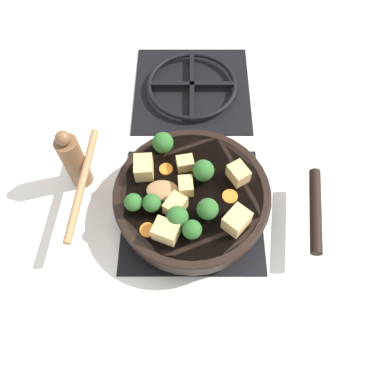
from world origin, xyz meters
TOP-DOWN VIEW (x-y plane):
  - ground_plane at (0.00, 0.00)m, footprint 2.40×2.40m
  - front_burner_grate at (0.00, 0.00)m, footprint 0.31×0.31m
  - rear_burner_grate at (0.00, 0.36)m, footprint 0.31×0.31m
  - skillet_pan at (0.00, -0.00)m, footprint 0.44×0.33m
  - wooden_spoon at (-0.16, 0.01)m, footprint 0.22×0.27m
  - tofu_cube_center_large at (-0.05, -0.10)m, footprint 0.06×0.05m
  - tofu_cube_near_handle at (-0.01, 0.01)m, footprint 0.03×0.04m
  - tofu_cube_east_chunk at (-0.01, 0.06)m, footprint 0.04×0.03m
  - tofu_cube_west_chunk at (0.09, -0.07)m, footprint 0.06×0.06m
  - tofu_cube_back_piece at (0.10, 0.03)m, footprint 0.05×0.05m
  - tofu_cube_front_piece at (-0.10, 0.05)m, footprint 0.04×0.05m
  - tofu_cube_mid_small at (-0.03, -0.04)m, footprint 0.05×0.05m
  - broccoli_floret_near_spoon at (0.03, -0.05)m, footprint 0.04×0.04m
  - broccoli_floret_center_top at (-0.08, -0.04)m, footprint 0.04×0.04m
  - broccoli_floret_east_rim at (-0.06, 0.10)m, footprint 0.05×0.05m
  - broccoli_floret_west_rim at (-0.12, -0.04)m, footprint 0.04×0.04m
  - broccoli_floret_north_edge at (0.00, -0.10)m, footprint 0.04×0.04m
  - broccoli_floret_south_cluster at (0.02, 0.03)m, footprint 0.05×0.05m
  - broccoli_floret_mid_floret at (-0.03, -0.07)m, footprint 0.04×0.04m
  - carrot_slice_orange_thin at (0.08, -0.01)m, footprint 0.03×0.03m
  - carrot_slice_near_center at (-0.09, -0.09)m, footprint 0.03×0.03m
  - carrot_slice_edge_slice at (-0.06, 0.05)m, footprint 0.03×0.03m
  - pepper_mill at (-0.26, 0.08)m, footprint 0.05×0.05m

SIDE VIEW (x-z plane):
  - ground_plane at x=0.00m, z-range 0.00..0.00m
  - front_burner_grate at x=0.00m, z-range 0.00..0.03m
  - rear_burner_grate at x=0.00m, z-range 0.00..0.03m
  - skillet_pan at x=0.00m, z-range 0.03..0.08m
  - pepper_mill at x=-0.26m, z-range -0.01..0.17m
  - carrot_slice_orange_thin at x=0.08m, z-range 0.08..0.08m
  - carrot_slice_near_center at x=-0.09m, z-range 0.08..0.08m
  - carrot_slice_edge_slice at x=-0.06m, z-range 0.08..0.08m
  - wooden_spoon at x=-0.16m, z-range 0.08..0.10m
  - tofu_cube_east_chunk at x=-0.01m, z-range 0.08..0.11m
  - tofu_cube_near_handle at x=-0.01m, z-range 0.08..0.11m
  - tofu_cube_mid_small at x=-0.03m, z-range 0.08..0.11m
  - tofu_cube_back_piece at x=0.10m, z-range 0.08..0.11m
  - tofu_cube_center_large at x=-0.05m, z-range 0.08..0.12m
  - tofu_cube_front_piece at x=-0.10m, z-range 0.08..0.12m
  - tofu_cube_west_chunk at x=0.09m, z-range 0.08..0.12m
  - broccoli_floret_west_rim at x=-0.12m, z-range 0.08..0.13m
  - broccoli_floret_center_top at x=-0.08m, z-range 0.08..0.13m
  - broccoli_floret_north_edge at x=0.00m, z-range 0.08..0.13m
  - broccoli_floret_near_spoon at x=0.03m, z-range 0.08..0.13m
  - broccoli_floret_mid_floret at x=-0.03m, z-range 0.08..0.13m
  - broccoli_floret_south_cluster at x=0.02m, z-range 0.08..0.13m
  - broccoli_floret_east_rim at x=-0.06m, z-range 0.08..0.13m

